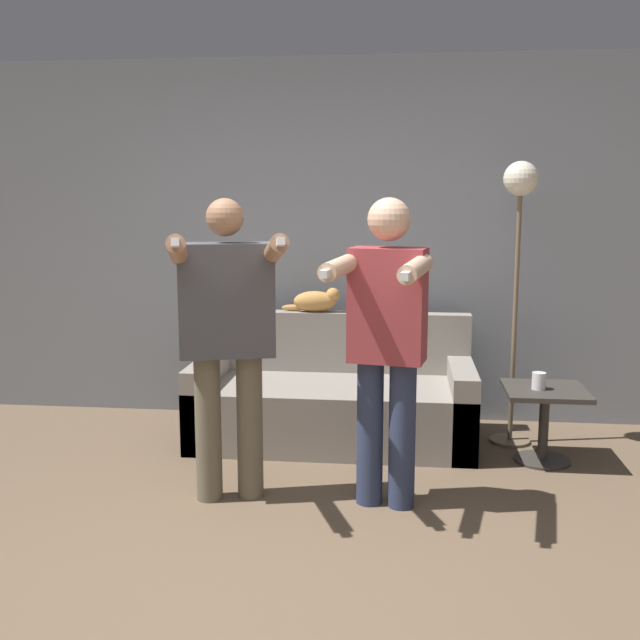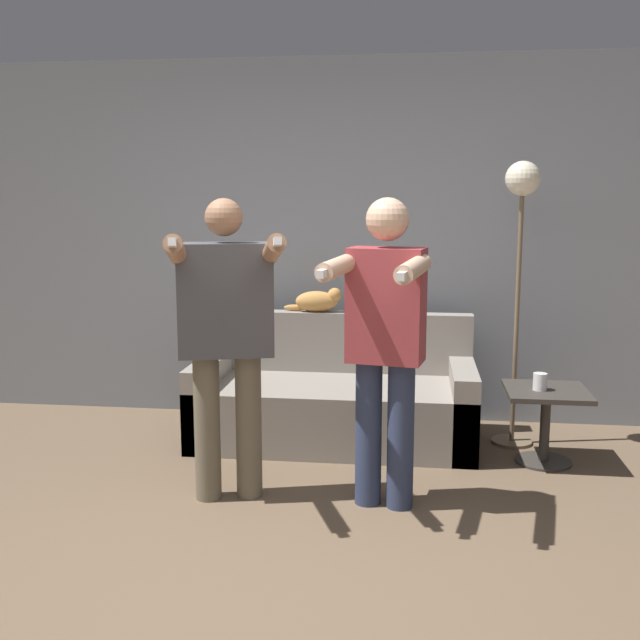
% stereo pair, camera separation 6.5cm
% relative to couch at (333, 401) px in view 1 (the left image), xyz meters
% --- Properties ---
extents(ground_plane, '(16.00, 16.00, 0.00)m').
position_rel_couch_xyz_m(ground_plane, '(-0.15, -1.97, -0.26)').
color(ground_plane, brown).
extents(wall_back, '(10.00, 0.05, 2.60)m').
position_rel_couch_xyz_m(wall_back, '(-0.15, 0.59, 1.04)').
color(wall_back, gray).
rests_on(wall_back, ground_plane).
extents(couch, '(1.85, 0.85, 0.82)m').
position_rel_couch_xyz_m(couch, '(0.00, 0.00, 0.00)').
color(couch, gray).
rests_on(couch, ground_plane).
extents(person_left, '(0.67, 0.77, 1.62)m').
position_rel_couch_xyz_m(person_left, '(-0.46, -1.07, 0.68)').
color(person_left, '#6B604C').
rests_on(person_left, ground_plane).
extents(person_right, '(0.53, 0.73, 1.62)m').
position_rel_couch_xyz_m(person_right, '(0.37, -1.07, 0.66)').
color(person_right, '#2D3856').
rests_on(person_right, ground_plane).
extents(cat, '(0.42, 0.14, 0.17)m').
position_rel_couch_xyz_m(cat, '(-0.15, 0.31, 0.64)').
color(cat, tan).
rests_on(cat, couch).
extents(floor_lamp, '(0.27, 0.27, 1.85)m').
position_rel_couch_xyz_m(floor_lamp, '(1.18, 0.07, 1.19)').
color(floor_lamp, '#756047').
rests_on(floor_lamp, ground_plane).
extents(side_table, '(0.49, 0.49, 0.47)m').
position_rel_couch_xyz_m(side_table, '(1.33, -0.28, 0.07)').
color(side_table, '#38332D').
rests_on(side_table, ground_plane).
extents(cup, '(0.08, 0.08, 0.10)m').
position_rel_couch_xyz_m(cup, '(1.28, -0.31, 0.25)').
color(cup, white).
rests_on(cup, side_table).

